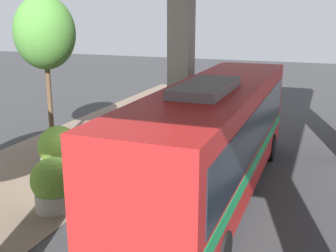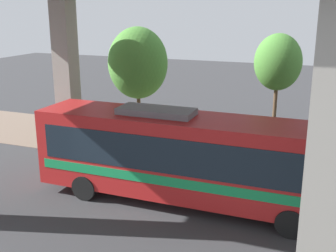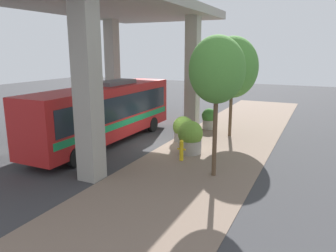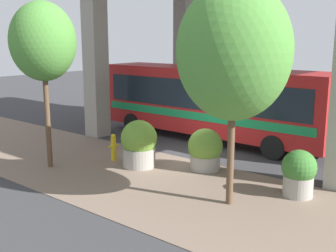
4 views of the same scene
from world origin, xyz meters
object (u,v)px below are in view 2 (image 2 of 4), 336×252
Objects in this scene: street_tree_near at (138,63)px; street_tree_far at (278,63)px; planter_front at (214,141)px; planter_back at (165,146)px; fire_hydrant at (240,150)px; planter_middle at (102,136)px; bus at (185,154)px.

street_tree_far is at bearing 99.42° from street_tree_near.
planter_back is (1.30, -2.12, -0.14)m from planter_front.
planter_back reaches higher than fire_hydrant.
street_tree_far is at bearing 109.77° from planter_middle.
fire_hydrant is 7.10m from street_tree_near.
street_tree_far is (-7.44, 2.30, 2.66)m from bus.
planter_back is at bearing -68.49° from fire_hydrant.
planter_back is at bearing 46.82° from street_tree_near.
bus is 8.23m from street_tree_far.
bus reaches higher than planter_front.
street_tree_near is at bearing -142.28° from bus.
street_tree_near reaches higher than planter_middle.
street_tree_near is at bearing 144.62° from planter_middle.
fire_hydrant is 0.18× the size of street_tree_far.
bus reaches higher than fire_hydrant.
fire_hydrant is at bearing -30.92° from street_tree_far.
planter_middle is 4.32m from street_tree_near.
planter_front is 5.93m from planter_middle.
street_tree_near reaches higher than bus.
street_tree_far is (-2.16, 2.60, 3.76)m from planter_front.
planter_front is 0.30× the size of street_tree_far.
planter_front is at bearing -87.37° from fire_hydrant.
fire_hydrant is at bearing 92.63° from planter_front.
fire_hydrant is 0.71× the size of planter_back.
street_tree_far is at bearing 129.78° from planter_front.
bus is 5.63m from fire_hydrant.
planter_back is at bearing 83.57° from planter_middle.
planter_back is (0.42, 3.75, -0.00)m from planter_middle.
planter_middle is 0.24× the size of street_tree_far.
fire_hydrant is 0.74× the size of planter_middle.
planter_back is 0.24× the size of street_tree_near.
bus is 7.81× the size of planter_middle.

